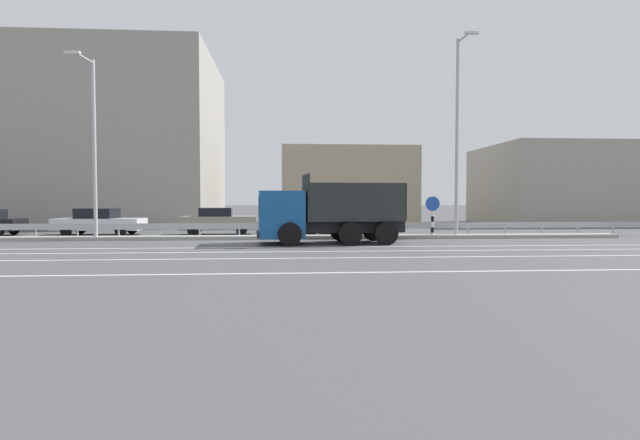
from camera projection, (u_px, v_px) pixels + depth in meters
ground_plane at (255, 243)px, 23.13m from camera, size 320.00×320.00×0.00m
lane_strip_0 at (335, 247)px, 21.33m from camera, size 69.46×0.16×0.01m
lane_strip_1 at (340, 251)px, 19.51m from camera, size 69.46×0.16×0.01m
lane_strip_2 at (347, 258)px, 17.34m from camera, size 69.46×0.16×0.01m
lane_strip_3 at (363, 272)px, 13.84m from camera, size 69.46×0.16×0.01m
median_island at (258, 237)px, 25.65m from camera, size 38.20×1.10×0.18m
median_guardrail at (259, 227)px, 26.60m from camera, size 69.46×0.09×0.78m
dump_truck at (312, 217)px, 22.95m from camera, size 6.88×3.08×3.17m
median_road_sign at (432, 215)px, 26.26m from camera, size 0.80×0.16×2.21m
street_lamp_1 at (93, 141)px, 24.52m from camera, size 0.72×2.17×8.92m
street_lamp_2 at (458, 130)px, 26.23m from camera, size 0.71×1.87×10.47m
parked_car_3 at (99, 222)px, 28.62m from camera, size 4.97×2.17×1.53m
parked_car_4 at (218, 221)px, 28.87m from camera, size 4.43×2.08×1.56m
parked_car_5 at (326, 222)px, 29.54m from camera, size 4.48×2.08×1.36m
background_building_0 at (92, 142)px, 41.00m from camera, size 19.84×14.55×13.57m
background_building_1 at (346, 187)px, 42.61m from camera, size 10.87×8.26×6.30m
background_building_2 at (612, 185)px, 42.45m from camera, size 21.51×10.83×6.52m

